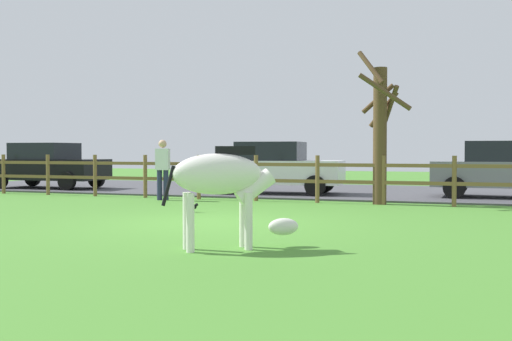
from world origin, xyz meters
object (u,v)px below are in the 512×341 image
Objects in this scene: zebra at (224,182)px; crow_on_grass at (193,207)px; parked_car_grey at (506,169)px; parked_car_white at (275,167)px; visitor_near_fence at (163,167)px; bare_tree at (380,129)px; parked_car_black at (48,165)px.

crow_on_grass is (-2.61, 4.46, -0.80)m from zebra.
crow_on_grass is 0.05× the size of parked_car_grey.
zebra is at bearing -75.51° from parked_car_white.
zebra is 8.71m from visitor_near_fence.
parked_car_grey is 2.45× the size of visitor_near_fence.
crow_on_grass is (-3.50, -3.47, -1.76)m from bare_tree.
visitor_near_fence is at bearing -24.62° from parked_car_black.
crow_on_grass is 0.05× the size of parked_car_black.
parked_car_grey is 9.42m from visitor_near_fence.
visitor_near_fence is (-2.25, 2.76, 0.78)m from crow_on_grass.
bare_tree is 17.87× the size of crow_on_grass.
bare_tree is 4.19m from parked_car_grey.
bare_tree reaches higher than parked_car_white.
zebra is 0.41× the size of parked_car_grey.
parked_car_white is at bearing 51.94° from visitor_near_fence.
parked_car_black reaches higher than zebra.
parked_car_white is 3.66m from visitor_near_fence.
crow_on_grass is at bearing -33.77° from parked_car_black.
parked_car_white is (-6.53, -0.54, 0.00)m from parked_car_grey.
parked_car_black is 6.56m from visitor_near_fence.
parked_car_grey is (3.03, 2.70, -1.05)m from bare_tree.
visitor_near_fence reaches higher than crow_on_grass.
visitor_near_fence is at bearing -158.73° from parked_car_grey.
parked_car_grey is at bearing 43.42° from crow_on_grass.
bare_tree is 2.34× the size of visitor_near_fence.
zebra is at bearing -110.21° from parked_car_grey.
crow_on_grass is 3.65m from visitor_near_fence.
parked_car_white is 8.22m from parked_car_black.
parked_car_white is 1.02× the size of parked_car_black.
parked_car_grey is (6.53, 6.18, 0.72)m from crow_on_grass.
parked_car_white is (0.00, 5.64, 0.72)m from crow_on_grass.
parked_car_grey is 1.00× the size of parked_car_black.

